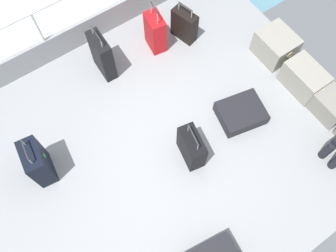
{
  "coord_description": "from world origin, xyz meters",
  "views": [
    {
      "loc": [
        1.52,
        -1.06,
        4.61
      ],
      "look_at": [
        -0.1,
        0.06,
        0.25
      ],
      "focal_mm": 37.91,
      "sensor_mm": 36.0,
      "label": 1
    }
  ],
  "objects_px": {
    "cargo_crate_0": "(275,45)",
    "suitcase_3": "(38,162)",
    "suitcase_0": "(191,147)",
    "cargo_crate_2": "(329,104)",
    "suitcase_1": "(241,113)",
    "suitcase_4": "(155,32)",
    "cargo_crate_1": "(304,78)",
    "suitcase_5": "(184,25)",
    "suitcase_2": "(102,56)"
  },
  "relations": [
    {
      "from": "suitcase_4",
      "to": "suitcase_5",
      "type": "relative_size",
      "value": 1.25
    },
    {
      "from": "suitcase_0",
      "to": "suitcase_5",
      "type": "relative_size",
      "value": 1.03
    },
    {
      "from": "suitcase_0",
      "to": "suitcase_3",
      "type": "relative_size",
      "value": 0.87
    },
    {
      "from": "cargo_crate_2",
      "to": "suitcase_4",
      "type": "height_order",
      "value": "suitcase_4"
    },
    {
      "from": "cargo_crate_1",
      "to": "cargo_crate_2",
      "type": "xyz_separation_m",
      "value": [
        0.51,
        0.03,
        -0.04
      ]
    },
    {
      "from": "suitcase_1",
      "to": "suitcase_2",
      "type": "distance_m",
      "value": 2.16
    },
    {
      "from": "cargo_crate_2",
      "to": "suitcase_2",
      "type": "height_order",
      "value": "suitcase_2"
    },
    {
      "from": "cargo_crate_2",
      "to": "suitcase_3",
      "type": "height_order",
      "value": "suitcase_3"
    },
    {
      "from": "cargo_crate_0",
      "to": "cargo_crate_1",
      "type": "xyz_separation_m",
      "value": [
        0.68,
        -0.05,
        0.0
      ]
    },
    {
      "from": "suitcase_1",
      "to": "cargo_crate_0",
      "type": "bearing_deg",
      "value": 116.67
    },
    {
      "from": "cargo_crate_0",
      "to": "suitcase_3",
      "type": "bearing_deg",
      "value": -94.42
    },
    {
      "from": "cargo_crate_0",
      "to": "suitcase_0",
      "type": "distance_m",
      "value": 2.15
    },
    {
      "from": "cargo_crate_0",
      "to": "suitcase_1",
      "type": "height_order",
      "value": "cargo_crate_0"
    },
    {
      "from": "cargo_crate_2",
      "to": "cargo_crate_0",
      "type": "bearing_deg",
      "value": 178.64
    },
    {
      "from": "cargo_crate_1",
      "to": "suitcase_2",
      "type": "bearing_deg",
      "value": -130.23
    },
    {
      "from": "cargo_crate_2",
      "to": "suitcase_0",
      "type": "relative_size",
      "value": 0.84
    },
    {
      "from": "cargo_crate_1",
      "to": "suitcase_0",
      "type": "height_order",
      "value": "suitcase_0"
    },
    {
      "from": "cargo_crate_0",
      "to": "suitcase_4",
      "type": "height_order",
      "value": "suitcase_4"
    },
    {
      "from": "cargo_crate_0",
      "to": "cargo_crate_2",
      "type": "height_order",
      "value": "cargo_crate_0"
    },
    {
      "from": "cargo_crate_1",
      "to": "suitcase_1",
      "type": "relative_size",
      "value": 0.9
    },
    {
      "from": "cargo_crate_1",
      "to": "suitcase_5",
      "type": "distance_m",
      "value": 1.96
    },
    {
      "from": "suitcase_1",
      "to": "suitcase_2",
      "type": "height_order",
      "value": "suitcase_2"
    },
    {
      "from": "cargo_crate_1",
      "to": "suitcase_2",
      "type": "distance_m",
      "value": 2.95
    },
    {
      "from": "suitcase_2",
      "to": "suitcase_4",
      "type": "bearing_deg",
      "value": 86.65
    },
    {
      "from": "cargo_crate_0",
      "to": "suitcase_4",
      "type": "relative_size",
      "value": 0.7
    },
    {
      "from": "cargo_crate_0",
      "to": "suitcase_3",
      "type": "relative_size",
      "value": 0.74
    },
    {
      "from": "suitcase_3",
      "to": "suitcase_5",
      "type": "height_order",
      "value": "suitcase_3"
    },
    {
      "from": "cargo_crate_0",
      "to": "suitcase_3",
      "type": "height_order",
      "value": "suitcase_3"
    },
    {
      "from": "cargo_crate_2",
      "to": "suitcase_1",
      "type": "xyz_separation_m",
      "value": [
        -0.62,
        -1.09,
        -0.07
      ]
    },
    {
      "from": "cargo_crate_2",
      "to": "suitcase_5",
      "type": "height_order",
      "value": "suitcase_5"
    },
    {
      "from": "suitcase_1",
      "to": "suitcase_4",
      "type": "relative_size",
      "value": 0.85
    },
    {
      "from": "suitcase_0",
      "to": "suitcase_5",
      "type": "bearing_deg",
      "value": 146.91
    },
    {
      "from": "suitcase_4",
      "to": "suitcase_1",
      "type": "bearing_deg",
      "value": 9.62
    },
    {
      "from": "suitcase_1",
      "to": "suitcase_4",
      "type": "bearing_deg",
      "value": -170.38
    },
    {
      "from": "suitcase_1",
      "to": "suitcase_5",
      "type": "height_order",
      "value": "suitcase_5"
    },
    {
      "from": "cargo_crate_0",
      "to": "cargo_crate_1",
      "type": "relative_size",
      "value": 0.91
    },
    {
      "from": "cargo_crate_1",
      "to": "suitcase_5",
      "type": "height_order",
      "value": "suitcase_5"
    },
    {
      "from": "cargo_crate_0",
      "to": "cargo_crate_1",
      "type": "bearing_deg",
      "value": -4.51
    },
    {
      "from": "suitcase_3",
      "to": "suitcase_5",
      "type": "distance_m",
      "value": 2.95
    },
    {
      "from": "cargo_crate_1",
      "to": "suitcase_1",
      "type": "distance_m",
      "value": 1.08
    },
    {
      "from": "suitcase_2",
      "to": "suitcase_4",
      "type": "height_order",
      "value": "suitcase_2"
    },
    {
      "from": "suitcase_0",
      "to": "suitcase_4",
      "type": "xyz_separation_m",
      "value": [
        -1.8,
        0.64,
        0.05
      ]
    },
    {
      "from": "cargo_crate_2",
      "to": "suitcase_5",
      "type": "bearing_deg",
      "value": -157.81
    },
    {
      "from": "suitcase_0",
      "to": "cargo_crate_2",
      "type": "bearing_deg",
      "value": 74.69
    },
    {
      "from": "cargo_crate_2",
      "to": "suitcase_3",
      "type": "bearing_deg",
      "value": -111.44
    },
    {
      "from": "suitcase_4",
      "to": "suitcase_2",
      "type": "bearing_deg",
      "value": -93.35
    },
    {
      "from": "cargo_crate_2",
      "to": "suitcase_3",
      "type": "distance_m",
      "value": 4.05
    },
    {
      "from": "suitcase_4",
      "to": "suitcase_5",
      "type": "xyz_separation_m",
      "value": [
        0.11,
        0.47,
        -0.05
      ]
    },
    {
      "from": "suitcase_2",
      "to": "cargo_crate_2",
      "type": "bearing_deg",
      "value": 43.33
    },
    {
      "from": "suitcase_2",
      "to": "suitcase_4",
      "type": "xyz_separation_m",
      "value": [
        0.05,
        0.89,
        -0.05
      ]
    }
  ]
}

